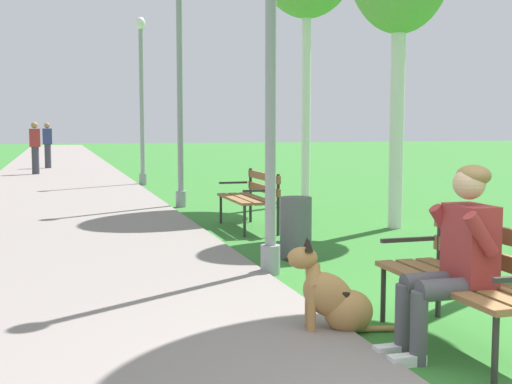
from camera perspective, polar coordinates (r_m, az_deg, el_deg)
The scene contains 11 objects.
paved_path at distance 26.86m, azimuth -16.27°, elevation 2.15°, with size 3.82×60.00×0.04m, color gray.
park_bench_near at distance 4.83m, azimuth 17.69°, elevation -6.48°, with size 0.55×1.50×0.85m.
park_bench_mid at distance 9.88m, azimuth -0.37°, elevation -0.19°, with size 0.55×1.50×0.85m.
person_seated_on_near_bench at distance 4.58m, azimuth 16.45°, elevation -4.94°, with size 0.74×0.49×1.25m.
dog_shepherd at distance 4.97m, azimuth 6.62°, elevation -8.90°, with size 0.83×0.36×0.71m.
lamp_post_near at distance 6.79m, azimuth 1.25°, elevation 10.51°, with size 0.24×0.24×4.03m.
lamp_post_mid at distance 12.66m, azimuth -6.43°, elevation 8.44°, with size 0.24×0.24×4.15m.
lamp_post_far at distance 17.60m, azimuth -9.62°, elevation 7.73°, with size 0.24×0.24×4.25m.
litter_bin at distance 7.71m, azimuth 3.37°, elevation -3.02°, with size 0.36×0.36×0.70m, color #515156.
pedestrian_distant at distance 21.96m, azimuth -18.13°, elevation 3.54°, with size 0.32×0.22×1.65m.
pedestrian_further_distant at distance 25.10m, azimuth -17.17°, elevation 3.78°, with size 0.32×0.22×1.65m.
Camera 1 is at (-2.36, -2.82, 1.49)m, focal length 47.43 mm.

